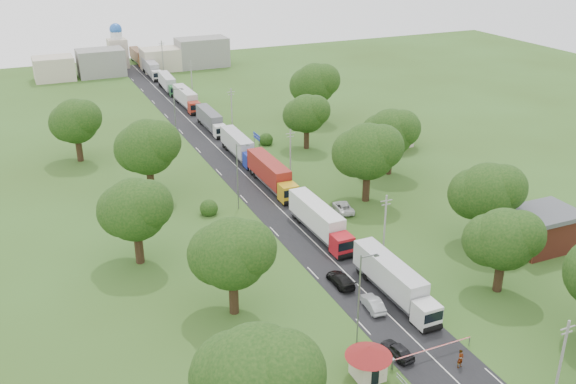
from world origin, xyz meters
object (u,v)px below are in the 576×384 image
pedestrian_near (460,359)px  boom_barrier (421,353)px  car_lane_front (397,350)px  truck_0 (394,280)px  guard_booth (369,358)px  info_sign (257,140)px  car_lane_mid (373,304)px

pedestrian_near → boom_barrier: bearing=127.0°
car_lane_front → pedestrian_near: bearing=132.0°
truck_0 → pedestrian_near: (-0.86, -13.06, -1.20)m
boom_barrier → guard_booth: guard_booth is taller
truck_0 → pedestrian_near: 13.14m
info_sign → car_lane_mid: bearing=-97.0°
truck_0 → car_lane_front: 10.75m
boom_barrier → guard_booth: (-5.84, -0.00, 1.27)m
boom_barrier → truck_0: size_ratio=0.63×
guard_booth → truck_0: bearing=48.2°
car_lane_front → pedestrian_near: 5.95m
boom_barrier → car_lane_front: size_ratio=2.37×
pedestrian_near → guard_booth: bearing=151.3°
guard_booth → info_sign: 61.27m
boom_barrier → guard_booth: bearing=-180.0°
guard_booth → pedestrian_near: guard_booth is taller
truck_0 → car_lane_mid: size_ratio=3.54×
pedestrian_near → car_lane_front: bearing=125.9°
info_sign → truck_0: info_sign is taller
boom_barrier → info_sign: info_sign is taller
guard_booth → truck_0: (9.57, 10.69, -0.01)m
pedestrian_near → truck_0: bearing=72.8°
car_lane_mid → pedestrian_near: 12.13m
guard_booth → car_lane_front: (4.20, 1.50, -1.50)m
boom_barrier → pedestrian_near: bearing=-39.5°
info_sign → boom_barrier: bearing=-96.2°
guard_booth → truck_0: size_ratio=0.30×
car_lane_front → pedestrian_near: pedestrian_near is taller
car_lane_front → pedestrian_near: size_ratio=2.03×
truck_0 → car_lane_mid: truck_0 is taller
truck_0 → car_lane_mid: (-3.37, -1.19, -1.47)m
info_sign → car_lane_mid: size_ratio=0.99×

